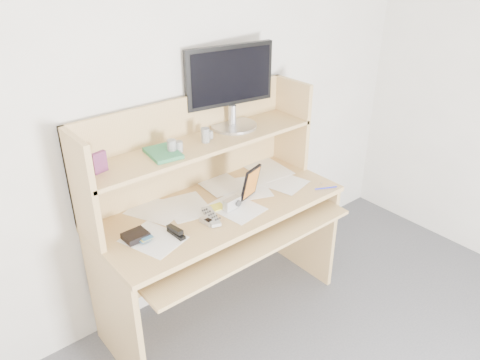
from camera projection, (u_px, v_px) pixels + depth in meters
back_wall at (183, 104)px, 2.57m from camera, size 3.60×0.04×2.50m
desk at (212, 208)px, 2.66m from camera, size 1.40×0.70×1.30m
paper_clutter at (220, 205)px, 2.58m from camera, size 1.32×0.54×0.01m
keyboard at (237, 219)px, 2.62m from camera, size 0.45×0.19×0.03m
tv_remote at (211, 216)px, 2.45m from camera, size 0.11×0.19×0.02m
flip_phone at (207, 220)px, 2.42m from camera, size 0.05×0.09×0.02m
stapler at (176, 231)px, 2.31m from camera, size 0.04×0.12×0.04m
wallet at (136, 236)px, 2.29m from camera, size 0.12×0.10×0.03m
sticky_note_pad at (218, 207)px, 2.56m from camera, size 0.08×0.08×0.01m
digital_camera at (232, 204)px, 2.53m from camera, size 0.10×0.05×0.06m
game_case at (251, 183)px, 2.60m from camera, size 0.13×0.05×0.19m
blue_pen at (326, 188)px, 2.74m from camera, size 0.13×0.07×0.01m
card_box at (99, 162)px, 2.19m from camera, size 0.08×0.04×0.10m
shelf_book at (163, 153)px, 2.38m from camera, size 0.17×0.22×0.02m
chip_stack_a at (179, 147)px, 2.41m from camera, size 0.05×0.05×0.06m
chip_stack_b at (172, 147)px, 2.38m from camera, size 0.06×0.06×0.07m
chip_stack_c at (210, 135)px, 2.56m from camera, size 0.04×0.04×0.04m
chip_stack_d at (205, 135)px, 2.51m from camera, size 0.05×0.05×0.08m
monitor at (230, 84)px, 2.63m from camera, size 0.54×0.27×0.47m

